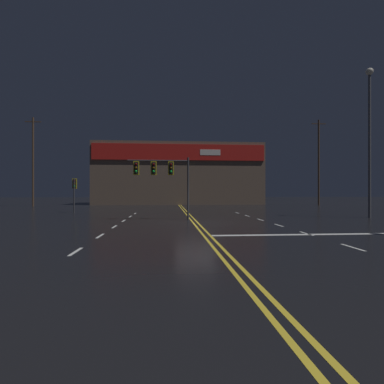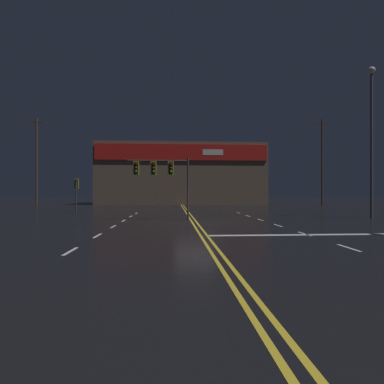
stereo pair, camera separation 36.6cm
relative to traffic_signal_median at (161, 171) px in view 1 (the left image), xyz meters
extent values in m
plane|color=black|center=(2.29, -2.38, -3.48)|extent=(200.00, 200.00, 0.00)
cube|color=gold|center=(2.14, -2.38, -3.48)|extent=(0.12, 60.00, 0.01)
cube|color=gold|center=(2.44, -2.38, -3.48)|extent=(0.12, 60.00, 0.01)
cube|color=silver|center=(-2.56, -11.38, -3.48)|extent=(0.12, 1.40, 0.01)
cube|color=silver|center=(-2.56, -7.78, -3.48)|extent=(0.12, 1.40, 0.01)
cube|color=silver|center=(-2.56, -4.18, -3.48)|extent=(0.12, 1.40, 0.01)
cube|color=silver|center=(-2.56, -0.58, -3.48)|extent=(0.12, 1.40, 0.01)
cube|color=silver|center=(-2.56, 3.02, -3.48)|extent=(0.12, 1.40, 0.01)
cube|color=silver|center=(-2.56, 6.62, -3.48)|extent=(0.12, 1.40, 0.01)
cube|color=silver|center=(7.14, -11.38, -3.48)|extent=(0.12, 1.40, 0.01)
cube|color=silver|center=(7.14, -7.78, -3.48)|extent=(0.12, 1.40, 0.01)
cube|color=silver|center=(7.14, -4.18, -3.48)|extent=(0.12, 1.40, 0.01)
cube|color=silver|center=(7.14, -0.58, -3.48)|extent=(0.12, 1.40, 0.01)
cube|color=silver|center=(7.14, 3.02, -3.48)|extent=(0.12, 1.40, 0.01)
cube|color=silver|center=(7.14, 6.62, -3.48)|extent=(0.12, 1.40, 0.01)
cube|color=silver|center=(7.14, -8.10, -3.48)|extent=(9.31, 0.40, 0.01)
cylinder|color=#38383D|center=(1.96, 0.02, -1.23)|extent=(0.14, 0.14, 4.51)
cylinder|color=#38383D|center=(-0.21, 0.02, 0.78)|extent=(4.34, 0.10, 0.10)
cube|color=black|center=(0.72, 0.02, 0.24)|extent=(0.28, 0.24, 0.84)
cube|color=gold|center=(0.72, 0.02, 0.24)|extent=(0.42, 0.08, 0.99)
sphere|color=#500705|center=(0.72, -0.14, 0.49)|extent=(0.17, 0.17, 0.17)
sphere|color=#543707|center=(0.72, -0.14, 0.24)|extent=(0.17, 0.17, 0.17)
sphere|color=green|center=(0.72, -0.14, -0.02)|extent=(0.17, 0.17, 0.17)
cube|color=black|center=(-0.52, 0.02, 0.24)|extent=(0.28, 0.24, 0.84)
cube|color=gold|center=(-0.52, 0.02, 0.24)|extent=(0.42, 0.08, 0.99)
sphere|color=#500705|center=(-0.52, -0.14, 0.49)|extent=(0.17, 0.17, 0.17)
sphere|color=#543707|center=(-0.52, -0.14, 0.24)|extent=(0.17, 0.17, 0.17)
sphere|color=green|center=(-0.52, -0.14, -0.02)|extent=(0.17, 0.17, 0.17)
cube|color=black|center=(-1.76, 0.02, 0.24)|extent=(0.28, 0.24, 0.84)
cube|color=gold|center=(-1.76, 0.02, 0.24)|extent=(0.42, 0.08, 0.99)
sphere|color=#500705|center=(-1.76, -0.14, 0.49)|extent=(0.17, 0.17, 0.17)
sphere|color=#543707|center=(-1.76, -0.14, 0.24)|extent=(0.17, 0.17, 0.17)
sphere|color=green|center=(-1.76, -0.14, -0.02)|extent=(0.17, 0.17, 0.17)
cylinder|color=#38383D|center=(-8.52, 7.94, -1.84)|extent=(0.13, 0.13, 3.29)
cube|color=black|center=(-8.52, 8.12, -0.67)|extent=(0.28, 0.24, 0.84)
cube|color=gold|center=(-8.52, 8.12, -0.67)|extent=(0.42, 0.08, 0.99)
sphere|color=#500705|center=(-8.52, 7.96, -0.41)|extent=(0.17, 0.17, 0.17)
sphere|color=#543707|center=(-8.52, 7.96, -0.67)|extent=(0.17, 0.17, 0.17)
sphere|color=green|center=(-8.52, 7.96, -0.92)|extent=(0.17, 0.17, 0.17)
cylinder|color=#59595E|center=(16.10, 0.37, 2.10)|extent=(0.20, 0.20, 11.17)
sphere|color=silver|center=(16.10, 0.37, 7.86)|extent=(0.56, 0.56, 0.56)
cube|color=brown|center=(2.29, 29.76, 1.48)|extent=(27.28, 10.00, 9.93)
cube|color=red|center=(2.29, 24.66, 4.71)|extent=(26.73, 0.20, 2.48)
cube|color=white|center=(7.06, 24.61, 4.71)|extent=(3.20, 0.16, 0.90)
cylinder|color=#4C3828|center=(-18.47, 22.13, 2.78)|extent=(0.26, 0.26, 12.52)
cube|color=#4C3828|center=(-18.47, 22.13, 8.44)|extent=(2.20, 0.12, 0.12)
cylinder|color=#4C3828|center=(23.34, 22.13, 3.01)|extent=(0.26, 0.26, 12.99)
cube|color=#4C3828|center=(23.34, 22.13, 8.91)|extent=(2.20, 0.12, 0.12)
camera|label=1|loc=(0.52, -21.63, -1.50)|focal=28.00mm
camera|label=2|loc=(0.89, -21.66, -1.50)|focal=28.00mm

